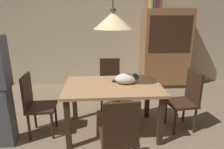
{
  "coord_description": "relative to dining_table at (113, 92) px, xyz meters",
  "views": [
    {
      "loc": [
        -0.19,
        -2.35,
        1.76
      ],
      "look_at": [
        0.0,
        0.59,
        0.85
      ],
      "focal_mm": 32.2,
      "sensor_mm": 36.0,
      "label": 1
    }
  ],
  "objects": [
    {
      "name": "ground",
      "position": [
        -0.0,
        -0.39,
        -0.65
      ],
      "size": [
        10.0,
        10.0,
        0.0
      ],
      "primitive_type": "plane",
      "color": "#847056"
    },
    {
      "name": "back_wall",
      "position": [
        -0.0,
        2.26,
        0.8
      ],
      "size": [
        6.4,
        0.1,
        2.9
      ],
      "primitive_type": "cube",
      "color": "beige",
      "rests_on": "ground"
    },
    {
      "name": "dining_table",
      "position": [
        0.0,
        0.0,
        0.0
      ],
      "size": [
        1.4,
        0.9,
        0.75
      ],
      "color": "tan",
      "rests_on": "ground"
    },
    {
      "name": "chair_right_side",
      "position": [
        1.13,
        0.01,
        -0.14
      ],
      "size": [
        0.44,
        0.44,
        0.93
      ],
      "color": "#382316",
      "rests_on": "ground"
    },
    {
      "name": "chair_left_side",
      "position": [
        -1.13,
        -0.0,
        -0.14
      ],
      "size": [
        0.42,
        0.42,
        0.93
      ],
      "color": "#382316",
      "rests_on": "ground"
    },
    {
      "name": "chair_near_front",
      "position": [
        0.01,
        -0.88,
        -0.14
      ],
      "size": [
        0.43,
        0.43,
        0.93
      ],
      "color": "#382316",
      "rests_on": "ground"
    },
    {
      "name": "chair_far_back",
      "position": [
        0.0,
        0.88,
        -0.14
      ],
      "size": [
        0.41,
        0.41,
        0.93
      ],
      "color": "#382316",
      "rests_on": "ground"
    },
    {
      "name": "cat_sleeping",
      "position": [
        0.21,
        0.06,
        0.18
      ],
      "size": [
        0.39,
        0.25,
        0.16
      ],
      "color": "silver",
      "rests_on": "dining_table"
    },
    {
      "name": "pendant_lamp",
      "position": [
        -0.0,
        0.0,
        1.01
      ],
      "size": [
        0.52,
        0.52,
        1.3
      ],
      "color": "beige"
    },
    {
      "name": "hutch_bookcase",
      "position": [
        1.41,
        1.93,
        0.24
      ],
      "size": [
        1.12,
        0.45,
        1.85
      ],
      "color": "olive",
      "rests_on": "ground"
    },
    {
      "name": "book_yellow_short",
      "position": [
        0.98,
        1.93,
        1.29
      ],
      "size": [
        0.04,
        0.2,
        0.18
      ],
      "primitive_type": "cube",
      "color": "gold",
      "rests_on": "hutch_bookcase"
    },
    {
      "name": "book_blue_wide",
      "position": [
        1.05,
        1.93,
        1.32
      ],
      "size": [
        0.06,
        0.24,
        0.24
      ],
      "primitive_type": "cube",
      "color": "#384C93",
      "rests_on": "hutch_bookcase"
    },
    {
      "name": "book_red_tall",
      "position": [
        1.11,
        1.93,
        1.34
      ],
      "size": [
        0.04,
        0.22,
        0.28
      ],
      "primitive_type": "cube",
      "color": "#B73833",
      "rests_on": "hutch_bookcase"
    },
    {
      "name": "book_brown_thick",
      "position": [
        1.18,
        1.93,
        1.31
      ],
      "size": [
        0.06,
        0.24,
        0.22
      ],
      "primitive_type": "cube",
      "color": "brown",
      "rests_on": "hutch_bookcase"
    }
  ]
}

